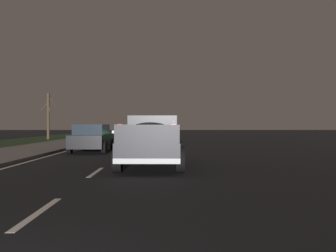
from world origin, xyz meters
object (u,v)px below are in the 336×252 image
Objects in this scene: bare_tree_far at (48,115)px; sedan_green at (161,132)px; sedan_silver at (124,132)px; sedan_black at (92,138)px; pickup_truck at (152,139)px.

sedan_green is at bearing -105.20° from bare_tree_far.
bare_tree_far is at bearing 72.21° from sedan_silver.
sedan_black is 19.16m from bare_tree_far.
sedan_black is (7.02, 3.56, -0.20)m from pickup_truck.
sedan_green is 12.21m from bare_tree_far.
pickup_truck is 21.22m from sedan_green.
sedan_silver is 3.60m from sedan_green.
bare_tree_far reaches higher than sedan_silver.
sedan_black is at bearing -155.55° from bare_tree_far.
pickup_truck is 26.98m from bare_tree_far.
pickup_truck reaches higher than sedan_black.
pickup_truck is 1.24× the size of sedan_silver.
sedan_silver is 0.92× the size of bare_tree_far.
sedan_black is 1.00× the size of sedan_green.
sedan_green is at bearing -0.57° from pickup_truck.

